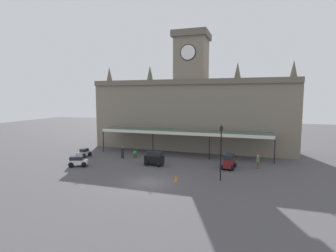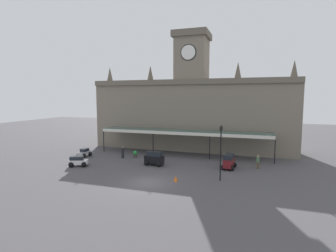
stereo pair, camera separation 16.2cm
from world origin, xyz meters
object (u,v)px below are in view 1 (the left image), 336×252
object	(u,v)px
victorian_lamppost	(221,147)
traffic_cone	(176,179)
pedestrian_near_entrance	(123,152)
planter_forecourt_centre	(135,154)
pedestrian_crossing_forecourt	(258,161)
car_white_estate	(78,162)
car_maroon_van	(229,162)
car_silver_sedan	(84,153)
car_black_van	(154,159)

from	to	relation	value
victorian_lamppost	traffic_cone	distance (m)	5.60
pedestrian_near_entrance	victorian_lamppost	world-z (taller)	victorian_lamppost
victorian_lamppost	planter_forecourt_centre	world-z (taller)	victorian_lamppost
pedestrian_crossing_forecourt	pedestrian_near_entrance	bearing A→B (deg)	-179.51
car_white_estate	planter_forecourt_centre	size ratio (longest dim) A/B	2.52
car_maroon_van	pedestrian_crossing_forecourt	size ratio (longest dim) A/B	1.49
car_silver_sedan	traffic_cone	size ratio (longest dim) A/B	3.57
car_maroon_van	pedestrian_near_entrance	bearing A→B (deg)	176.42
pedestrian_near_entrance	traffic_cone	bearing A→B (deg)	-36.83
car_maroon_van	traffic_cone	world-z (taller)	car_maroon_van
car_white_estate	traffic_cone	bearing A→B (deg)	-7.73
pedestrian_near_entrance	planter_forecourt_centre	xyz separation A→B (m)	(1.46, 0.92, -0.42)
planter_forecourt_centre	car_silver_sedan	bearing A→B (deg)	-165.14
car_silver_sedan	victorian_lamppost	bearing A→B (deg)	-13.78
car_white_estate	pedestrian_near_entrance	size ratio (longest dim) A/B	1.45
car_silver_sedan	traffic_cone	distance (m)	17.06
pedestrian_crossing_forecourt	traffic_cone	distance (m)	11.08
pedestrian_crossing_forecourt	planter_forecourt_centre	size ratio (longest dim) A/B	1.74
car_black_van	car_silver_sedan	bearing A→B (deg)	173.35
car_silver_sedan	victorian_lamppost	xyz separation A→B (m)	(20.01, -4.91, 3.01)
car_black_van	traffic_cone	xyz separation A→B (m)	(4.41, -5.24, -0.52)
car_white_estate	planter_forecourt_centre	world-z (taller)	car_white_estate
car_silver_sedan	planter_forecourt_centre	bearing A→B (deg)	14.86
planter_forecourt_centre	car_white_estate	bearing A→B (deg)	-124.55
car_silver_sedan	traffic_cone	world-z (taller)	car_silver_sedan
pedestrian_crossing_forecourt	traffic_cone	world-z (taller)	pedestrian_crossing_forecourt
car_white_estate	car_silver_sedan	world-z (taller)	car_white_estate
car_white_estate	car_silver_sedan	distance (m)	5.41
pedestrian_near_entrance	planter_forecourt_centre	world-z (taller)	pedestrian_near_entrance
victorian_lamppost	car_black_van	bearing A→B (deg)	157.55
car_white_estate	pedestrian_near_entrance	world-z (taller)	pedestrian_near_entrance
car_white_estate	car_silver_sedan	xyz separation A→B (m)	(-2.55, 4.78, -0.06)
car_white_estate	planter_forecourt_centre	distance (m)	8.10
car_maroon_van	victorian_lamppost	xyz separation A→B (m)	(-0.39, -4.95, 2.70)
car_white_estate	victorian_lamppost	world-z (taller)	victorian_lamppost
car_black_van	car_white_estate	xyz separation A→B (m)	(-8.79, -3.45, -0.24)
traffic_cone	car_white_estate	bearing A→B (deg)	172.27
pedestrian_near_entrance	victorian_lamppost	size ratio (longest dim) A/B	0.29
car_white_estate	pedestrian_crossing_forecourt	size ratio (longest dim) A/B	1.45
car_black_van	pedestrian_crossing_forecourt	world-z (taller)	car_black_van
car_black_van	car_silver_sedan	distance (m)	11.42
pedestrian_crossing_forecourt	traffic_cone	xyz separation A→B (m)	(-7.95, -7.69, -0.62)
car_black_van	traffic_cone	world-z (taller)	car_black_van
pedestrian_crossing_forecourt	planter_forecourt_centre	distance (m)	16.58
car_silver_sedan	victorian_lamppost	distance (m)	20.82
planter_forecourt_centre	traffic_cone	bearing A→B (deg)	-44.52
car_white_estate	victorian_lamppost	bearing A→B (deg)	-0.43
car_black_van	pedestrian_near_entrance	size ratio (longest dim) A/B	1.47
car_maroon_van	pedestrian_crossing_forecourt	bearing A→B (deg)	18.09
victorian_lamppost	planter_forecourt_centre	distance (m)	14.86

